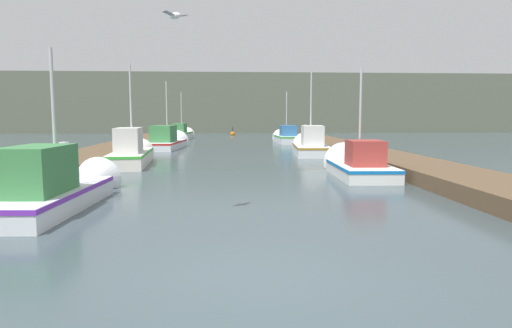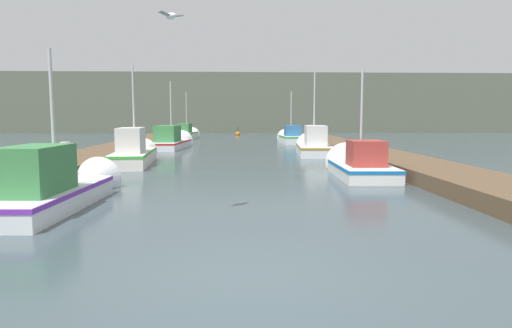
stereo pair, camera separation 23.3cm
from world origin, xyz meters
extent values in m
plane|color=#38474C|center=(0.00, 0.00, 0.00)|extent=(200.00, 200.00, 0.00)
cube|color=brown|center=(-6.54, 16.00, 0.23)|extent=(2.47, 40.00, 0.45)
cube|color=brown|center=(6.54, 16.00, 0.23)|extent=(2.47, 40.00, 0.45)
cube|color=#565B4C|center=(0.00, 55.21, 3.50)|extent=(120.00, 16.00, 6.99)
cube|color=silver|center=(-4.31, 4.74, 0.24)|extent=(1.66, 4.52, 0.48)
cube|color=purple|center=(-4.31, 4.74, 0.42)|extent=(1.70, 4.55, 0.10)
cone|color=silver|center=(-4.16, 7.44, 0.24)|extent=(1.40, 1.03, 1.35)
cube|color=#387A42|center=(-4.35, 4.18, 0.99)|extent=(1.13, 1.90, 1.01)
cylinder|color=#B2B2B7|center=(-4.30, 5.07, 2.06)|extent=(0.08, 0.08, 3.16)
cube|color=silver|center=(4.25, 9.68, 0.23)|extent=(1.84, 3.83, 0.45)
cube|color=blue|center=(4.25, 9.68, 0.39)|extent=(1.87, 3.86, 0.10)
cone|color=silver|center=(4.34, 12.01, 0.23)|extent=(1.65, 0.95, 1.62)
cube|color=#99332D|center=(4.24, 9.21, 0.88)|extent=(1.16, 1.28, 0.84)
cylinder|color=#B2B2B7|center=(4.26, 9.96, 2.09)|extent=(0.08, 0.08, 3.28)
cube|color=silver|center=(-4.45, 14.07, 0.29)|extent=(1.73, 5.01, 0.59)
cube|color=green|center=(-4.45, 14.07, 0.53)|extent=(1.77, 5.04, 0.10)
cone|color=silver|center=(-4.66, 17.04, 0.29)|extent=(1.40, 1.13, 1.33)
cube|color=silver|center=(-4.41, 13.45, 1.10)|extent=(1.10, 1.96, 1.02)
cylinder|color=#B2B2B7|center=(-4.48, 14.44, 2.46)|extent=(0.08, 0.08, 3.75)
cube|color=silver|center=(4.14, 18.43, 0.27)|extent=(2.06, 4.60, 0.53)
cube|color=olive|center=(4.14, 18.43, 0.47)|extent=(2.10, 4.63, 0.10)
cone|color=silver|center=(4.37, 21.19, 0.27)|extent=(1.70, 1.19, 1.62)
cube|color=silver|center=(4.10, 17.88, 1.06)|extent=(1.19, 1.85, 1.05)
cylinder|color=#B2B2B7|center=(4.17, 18.77, 2.46)|extent=(0.08, 0.08, 3.86)
cube|color=silver|center=(-4.17, 23.29, 0.25)|extent=(2.17, 5.24, 0.49)
cube|color=red|center=(-4.17, 23.29, 0.43)|extent=(2.20, 5.27, 0.10)
cone|color=silver|center=(-3.89, 26.30, 0.25)|extent=(1.69, 1.09, 1.61)
cube|color=#387A42|center=(-4.23, 22.66, 0.99)|extent=(1.46, 2.15, 0.99)
cylinder|color=#B2B2B7|center=(-4.14, 23.67, 2.37)|extent=(0.08, 0.08, 3.75)
cube|color=silver|center=(4.18, 28.47, 0.29)|extent=(1.65, 3.77, 0.58)
cube|color=green|center=(4.18, 28.47, 0.52)|extent=(1.69, 3.80, 0.10)
cone|color=silver|center=(4.07, 30.79, 0.29)|extent=(1.44, 1.01, 1.40)
cube|color=#2D6699|center=(4.21, 28.01, 0.97)|extent=(1.20, 1.30, 0.78)
cylinder|color=#B2B2B7|center=(4.17, 28.75, 2.23)|extent=(0.08, 0.08, 3.31)
cube|color=silver|center=(-4.29, 34.04, 0.32)|extent=(1.76, 4.07, 0.64)
cube|color=#21981F|center=(-4.29, 34.04, 0.58)|extent=(1.79, 4.11, 0.10)
cone|color=silver|center=(-4.05, 36.51, 0.32)|extent=(1.41, 1.13, 1.32)
cube|color=#387A42|center=(-4.34, 33.55, 1.02)|extent=(1.10, 1.72, 0.77)
cylinder|color=#B2B2B7|center=(-4.26, 34.34, 2.38)|extent=(0.08, 0.08, 3.49)
cylinder|color=#473523|center=(-5.41, 8.83, 0.63)|extent=(0.26, 0.26, 1.26)
cylinder|color=silver|center=(-5.41, 8.83, 1.28)|extent=(0.30, 0.30, 0.04)
cylinder|color=#473523|center=(-5.50, 17.02, 0.65)|extent=(0.31, 0.31, 1.31)
cylinder|color=silver|center=(-5.50, 17.02, 1.33)|extent=(0.36, 0.36, 0.04)
cylinder|color=#473523|center=(5.55, 28.39, 0.67)|extent=(0.24, 0.24, 1.34)
cylinder|color=silver|center=(5.55, 28.39, 1.36)|extent=(0.28, 0.28, 0.04)
sphere|color=#BF6513|center=(0.26, 41.85, 0.14)|extent=(0.51, 0.51, 0.51)
cylinder|color=black|center=(0.26, 41.85, 0.64)|extent=(0.06, 0.06, 0.50)
ellipsoid|color=white|center=(-1.33, 3.43, 4.03)|extent=(0.30, 0.30, 0.12)
cube|color=gray|center=(-1.43, 3.33, 4.05)|extent=(0.28, 0.28, 0.07)
cube|color=gray|center=(-1.24, 3.53, 4.05)|extent=(0.28, 0.28, 0.07)
camera|label=1|loc=(-0.36, -5.64, 2.15)|focal=32.00mm
camera|label=2|loc=(-0.13, -5.65, 2.15)|focal=32.00mm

